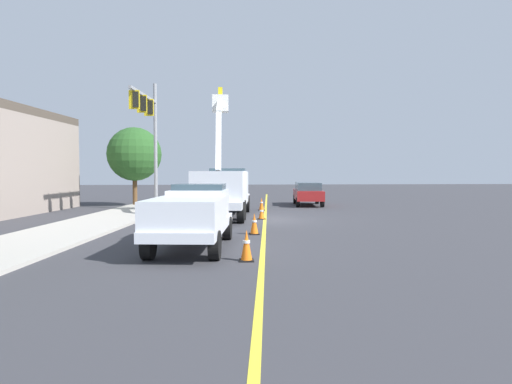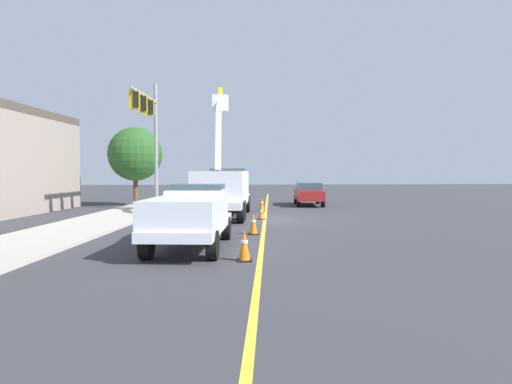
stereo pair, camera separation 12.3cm
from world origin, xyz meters
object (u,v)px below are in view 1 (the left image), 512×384
at_px(traffic_cone_leading, 246,246).
at_px(traffic_cone_mid_front, 254,224).
at_px(traffic_cone_mid_rear, 262,213).
at_px(traffic_cone_trailing, 262,204).
at_px(service_pickup_truck, 193,214).
at_px(passing_minivan, 308,192).
at_px(utility_bucket_truck, 224,188).
at_px(traffic_signal_mast, 149,123).

xyz_separation_m(traffic_cone_leading, traffic_cone_mid_front, (5.08, -0.58, -0.02)).
height_order(traffic_cone_mid_rear, traffic_cone_trailing, traffic_cone_trailing).
bearing_deg(service_pickup_truck, traffic_cone_leading, -141.97).
relative_size(passing_minivan, traffic_cone_mid_front, 5.84).
xyz_separation_m(utility_bucket_truck, traffic_cone_leading, (-11.92, -0.63, -1.18)).
bearing_deg(traffic_signal_mast, traffic_cone_mid_rear, -122.30).
relative_size(passing_minivan, traffic_cone_leading, 5.63).
xyz_separation_m(passing_minivan, traffic_cone_mid_rear, (-9.03, 4.23, -0.62)).
relative_size(service_pickup_truck, traffic_cone_leading, 6.55).
distance_m(utility_bucket_truck, traffic_cone_trailing, 4.60).
distance_m(traffic_cone_mid_rear, traffic_cone_trailing, 5.17).
bearing_deg(traffic_cone_trailing, traffic_signal_mast, 98.83).
xyz_separation_m(service_pickup_truck, traffic_cone_mid_front, (2.98, -2.22, -0.70)).
bearing_deg(traffic_cone_leading, traffic_cone_mid_rear, -7.29).
distance_m(service_pickup_truck, passing_minivan, 18.86).
distance_m(service_pickup_truck, traffic_cone_mid_rear, 8.94).
bearing_deg(utility_bucket_truck, traffic_cone_leading, -176.96).
bearing_deg(traffic_cone_mid_rear, traffic_cone_mid_front, 171.94).
xyz_separation_m(traffic_cone_leading, traffic_signal_mast, (14.57, 5.11, 4.97)).
bearing_deg(traffic_signal_mast, traffic_cone_mid_front, -149.05).
height_order(traffic_cone_mid_front, traffic_cone_trailing, traffic_cone_mid_front).
bearing_deg(traffic_signal_mast, utility_bucket_truck, -120.62).
bearing_deg(service_pickup_truck, traffic_cone_mid_front, -36.62).
xyz_separation_m(traffic_cone_mid_front, traffic_signal_mast, (9.49, 5.69, 4.99)).
height_order(passing_minivan, traffic_cone_trailing, passing_minivan).
xyz_separation_m(traffic_cone_leading, traffic_cone_mid_rear, (10.49, -1.34, -0.09)).
xyz_separation_m(utility_bucket_truck, passing_minivan, (7.61, -6.20, -0.64)).
bearing_deg(traffic_signal_mast, passing_minivan, -65.12).
height_order(traffic_cone_leading, traffic_cone_mid_rear, traffic_cone_leading).
relative_size(service_pickup_truck, traffic_cone_mid_rear, 8.14).
height_order(passing_minivan, traffic_cone_mid_rear, passing_minivan).
height_order(traffic_cone_leading, traffic_cone_mid_front, traffic_cone_leading).
height_order(utility_bucket_truck, service_pickup_truck, utility_bucket_truck).
xyz_separation_m(service_pickup_truck, traffic_cone_trailing, (13.54, -3.43, -0.71)).
height_order(traffic_cone_mid_front, traffic_signal_mast, traffic_signal_mast).
bearing_deg(traffic_cone_mid_rear, service_pickup_truck, 160.43).
bearing_deg(traffic_cone_mid_rear, traffic_cone_trailing, -4.95).
bearing_deg(utility_bucket_truck, passing_minivan, -39.20).
xyz_separation_m(utility_bucket_truck, traffic_cone_mid_rear, (-1.43, -1.97, -1.26)).
bearing_deg(utility_bucket_truck, traffic_signal_mast, 59.38).
bearing_deg(traffic_cone_trailing, traffic_cone_leading, 173.48).
xyz_separation_m(traffic_cone_mid_front, traffic_cone_trailing, (10.56, -1.21, -0.01)).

